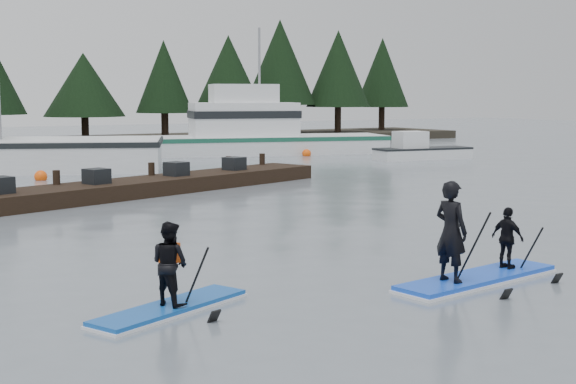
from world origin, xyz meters
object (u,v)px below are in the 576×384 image
floating_dock (144,186)px  paddleboard_solo (170,278)px  paddleboard_duo (473,250)px  fishing_boat_medium (264,144)px

floating_dock → paddleboard_solo: size_ratio=5.35×
paddleboard_solo → paddleboard_duo: 5.62m
fishing_boat_medium → paddleboard_duo: fishing_boat_medium is taller
fishing_boat_medium → paddleboard_solo: (-18.30, -29.61, -0.03)m
floating_dock → paddleboard_duo: (0.33, -15.84, 0.36)m
fishing_boat_medium → paddleboard_duo: bearing=-96.8°
fishing_boat_medium → paddleboard_solo: bearing=-105.9°
floating_dock → fishing_boat_medium: bearing=30.0°
fishing_boat_medium → floating_dock: 19.79m
paddleboard_duo → floating_dock: bearing=82.6°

